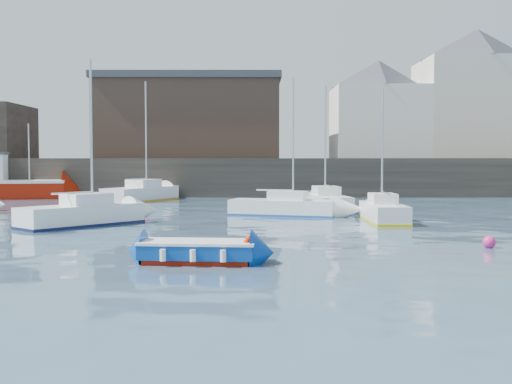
{
  "coord_description": "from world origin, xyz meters",
  "views": [
    {
      "loc": [
        -0.04,
        -16.23,
        2.98
      ],
      "look_at": [
        0.0,
        12.0,
        1.5
      ],
      "focal_mm": 45.0,
      "sensor_mm": 36.0,
      "label": 1
    }
  ],
  "objects_px": {
    "sailboat_h": "(141,193)",
    "buoy_near": "(226,262)",
    "blue_dinghy": "(198,250)",
    "fishing_boat": "(3,184)",
    "sailboat_b": "(283,207)",
    "sailboat_a": "(82,214)",
    "buoy_mid": "(489,248)",
    "buoy_far": "(146,211)",
    "sailboat_f": "(327,202)",
    "sailboat_c": "(384,211)"
  },
  "relations": [
    {
      "from": "sailboat_a",
      "to": "sailboat_h",
      "type": "height_order",
      "value": "sailboat_h"
    },
    {
      "from": "sailboat_a",
      "to": "buoy_mid",
      "type": "bearing_deg",
      "value": -24.58
    },
    {
      "from": "sailboat_h",
      "to": "buoy_near",
      "type": "distance_m",
      "value": 27.65
    },
    {
      "from": "buoy_near",
      "to": "buoy_mid",
      "type": "xyz_separation_m",
      "value": [
        8.65,
        3.0,
        0.0
      ]
    },
    {
      "from": "sailboat_h",
      "to": "sailboat_a",
      "type": "bearing_deg",
      "value": -88.87
    },
    {
      "from": "fishing_boat",
      "to": "buoy_near",
      "type": "bearing_deg",
      "value": -58.67
    },
    {
      "from": "sailboat_h",
      "to": "buoy_mid",
      "type": "relative_size",
      "value": 19.76
    },
    {
      "from": "sailboat_b",
      "to": "blue_dinghy",
      "type": "bearing_deg",
      "value": -101.61
    },
    {
      "from": "blue_dinghy",
      "to": "sailboat_a",
      "type": "height_order",
      "value": "sailboat_a"
    },
    {
      "from": "sailboat_b",
      "to": "sailboat_h",
      "type": "height_order",
      "value": "sailboat_h"
    },
    {
      "from": "sailboat_b",
      "to": "buoy_mid",
      "type": "distance_m",
      "value": 13.66
    },
    {
      "from": "sailboat_a",
      "to": "buoy_near",
      "type": "xyz_separation_m",
      "value": [
        6.84,
        -10.08,
        -0.52
      ]
    },
    {
      "from": "fishing_boat",
      "to": "blue_dinghy",
      "type": "bearing_deg",
      "value": -59.84
    },
    {
      "from": "sailboat_f",
      "to": "buoy_near",
      "type": "height_order",
      "value": "sailboat_f"
    },
    {
      "from": "fishing_boat",
      "to": "sailboat_b",
      "type": "bearing_deg",
      "value": -35.34
    },
    {
      "from": "sailboat_c",
      "to": "buoy_mid",
      "type": "distance_m",
      "value": 9.07
    },
    {
      "from": "sailboat_c",
      "to": "sailboat_a",
      "type": "bearing_deg",
      "value": -172.51
    },
    {
      "from": "sailboat_c",
      "to": "sailboat_f",
      "type": "height_order",
      "value": "sailboat_f"
    },
    {
      "from": "buoy_near",
      "to": "buoy_far",
      "type": "height_order",
      "value": "buoy_far"
    },
    {
      "from": "sailboat_c",
      "to": "buoy_near",
      "type": "xyz_separation_m",
      "value": [
        -6.9,
        -11.89,
        -0.48
      ]
    },
    {
      "from": "sailboat_c",
      "to": "buoy_mid",
      "type": "relative_size",
      "value": 14.8
    },
    {
      "from": "sailboat_f",
      "to": "buoy_mid",
      "type": "xyz_separation_m",
      "value": [
        3.7,
        -15.3,
        -0.5
      ]
    },
    {
      "from": "sailboat_a",
      "to": "buoy_mid",
      "type": "xyz_separation_m",
      "value": [
        15.48,
        -7.08,
        -0.52
      ]
    },
    {
      "from": "sailboat_b",
      "to": "sailboat_h",
      "type": "bearing_deg",
      "value": 129.21
    },
    {
      "from": "sailboat_a",
      "to": "buoy_far",
      "type": "distance_m",
      "value": 7.81
    },
    {
      "from": "blue_dinghy",
      "to": "sailboat_b",
      "type": "xyz_separation_m",
      "value": [
        3.11,
        15.13,
        0.11
      ]
    },
    {
      "from": "blue_dinghy",
      "to": "buoy_far",
      "type": "distance_m",
      "value": 18.32
    },
    {
      "from": "sailboat_b",
      "to": "sailboat_f",
      "type": "relative_size",
      "value": 1.0
    },
    {
      "from": "fishing_boat",
      "to": "buoy_far",
      "type": "bearing_deg",
      "value": -42.89
    },
    {
      "from": "buoy_near",
      "to": "blue_dinghy",
      "type": "bearing_deg",
      "value": -177.56
    },
    {
      "from": "buoy_far",
      "to": "blue_dinghy",
      "type": "bearing_deg",
      "value": -75.77
    },
    {
      "from": "fishing_boat",
      "to": "sailboat_c",
      "type": "relative_size",
      "value": 1.41
    },
    {
      "from": "buoy_near",
      "to": "buoy_far",
      "type": "distance_m",
      "value": 18.5
    },
    {
      "from": "sailboat_a",
      "to": "sailboat_b",
      "type": "relative_size",
      "value": 1.03
    },
    {
      "from": "sailboat_b",
      "to": "sailboat_c",
      "type": "bearing_deg",
      "value": -34.93
    },
    {
      "from": "sailboat_b",
      "to": "buoy_far",
      "type": "relative_size",
      "value": 16.01
    },
    {
      "from": "sailboat_h",
      "to": "buoy_near",
      "type": "xyz_separation_m",
      "value": [
        7.16,
        -26.71,
        -0.55
      ]
    },
    {
      "from": "blue_dinghy",
      "to": "sailboat_c",
      "type": "xyz_separation_m",
      "value": [
        7.7,
        11.92,
        0.13
      ]
    },
    {
      "from": "blue_dinghy",
      "to": "fishing_boat",
      "type": "relative_size",
      "value": 0.39
    },
    {
      "from": "blue_dinghy",
      "to": "sailboat_b",
      "type": "relative_size",
      "value": 0.48
    },
    {
      "from": "fishing_boat",
      "to": "sailboat_f",
      "type": "xyz_separation_m",
      "value": [
        22.88,
        -11.15,
        -0.57
      ]
    },
    {
      "from": "sailboat_b",
      "to": "buoy_mid",
      "type": "bearing_deg",
      "value": -62.34
    },
    {
      "from": "buoy_mid",
      "to": "blue_dinghy",
      "type": "bearing_deg",
      "value": -162.19
    },
    {
      "from": "sailboat_b",
      "to": "buoy_mid",
      "type": "relative_size",
      "value": 16.8
    },
    {
      "from": "sailboat_h",
      "to": "fishing_boat",
      "type": "bearing_deg",
      "value": 165.71
    },
    {
      "from": "sailboat_a",
      "to": "sailboat_f",
      "type": "relative_size",
      "value": 1.03
    },
    {
      "from": "fishing_boat",
      "to": "sailboat_f",
      "type": "bearing_deg",
      "value": -25.98
    },
    {
      "from": "blue_dinghy",
      "to": "sailboat_f",
      "type": "relative_size",
      "value": 0.48
    },
    {
      "from": "sailboat_h",
      "to": "blue_dinghy",
      "type": "bearing_deg",
      "value": -76.61
    },
    {
      "from": "sailboat_h",
      "to": "sailboat_b",
      "type": "bearing_deg",
      "value": -50.79
    }
  ]
}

